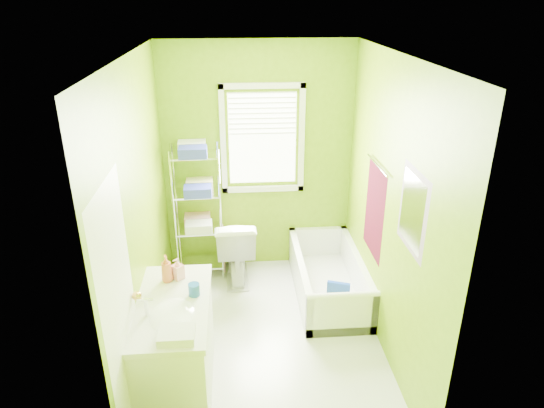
{
  "coord_description": "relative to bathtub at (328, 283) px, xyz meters",
  "views": [
    {
      "loc": [
        -0.25,
        -3.7,
        3.03
      ],
      "look_at": [
        0.06,
        0.25,
        1.29
      ],
      "focal_mm": 32.0,
      "sensor_mm": 36.0,
      "label": 1
    }
  ],
  "objects": [
    {
      "name": "door",
      "position": [
        -1.74,
        -1.68,
        0.85
      ],
      "size": [
        0.09,
        0.8,
        2.0
      ],
      "color": "white",
      "rests_on": "ground"
    },
    {
      "name": "right_wall_decor",
      "position": [
        0.33,
        -0.7,
        1.17
      ],
      "size": [
        0.04,
        1.48,
        1.17
      ],
      "color": "#470817",
      "rests_on": "ground"
    },
    {
      "name": "vanity",
      "position": [
        -1.48,
        -1.24,
        0.3
      ],
      "size": [
        0.57,
        1.12,
        1.08
      ],
      "color": "silver",
      "rests_on": "ground"
    },
    {
      "name": "wire_shelf_unit",
      "position": [
        -1.38,
        0.56,
        0.8
      ],
      "size": [
        0.54,
        0.43,
        1.57
      ],
      "color": "silver",
      "rests_on": "ground"
    },
    {
      "name": "window",
      "position": [
        -0.66,
        0.74,
        1.46
      ],
      "size": [
        0.92,
        0.05,
        1.22
      ],
      "color": "white",
      "rests_on": "ground"
    },
    {
      "name": "bathtub",
      "position": [
        0.0,
        0.0,
        0.0
      ],
      "size": [
        0.69,
        1.48,
        0.48
      ],
      "color": "white",
      "rests_on": "ground"
    },
    {
      "name": "room_envelope",
      "position": [
        -0.71,
        -0.68,
        1.39
      ],
      "size": [
        2.14,
        2.94,
        2.62
      ],
      "color": "#648B06",
      "rests_on": "ground"
    },
    {
      "name": "ground",
      "position": [
        -0.71,
        -0.68,
        -0.15
      ],
      "size": [
        2.9,
        2.9,
        0.0
      ],
      "primitive_type": "plane",
      "color": "silver",
      "rests_on": "ground"
    },
    {
      "name": "toilet",
      "position": [
        -0.99,
        0.43,
        0.24
      ],
      "size": [
        0.46,
        0.77,
        0.78
      ],
      "primitive_type": "imported",
      "rotation": [
        0.0,
        0.0,
        3.17
      ],
      "color": "white",
      "rests_on": "ground"
    }
  ]
}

